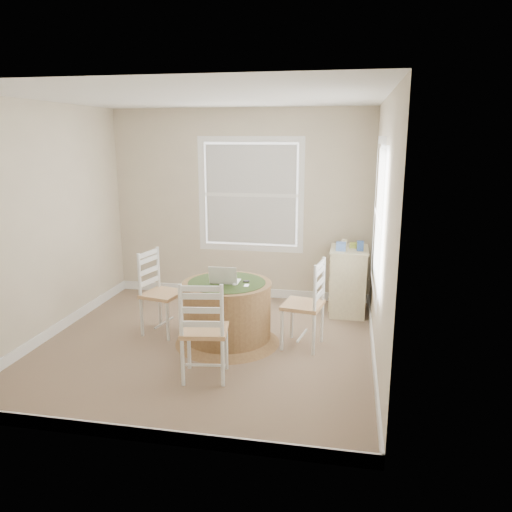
% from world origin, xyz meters
% --- Properties ---
extents(room, '(3.64, 3.64, 2.64)m').
position_xyz_m(room, '(0.17, 0.16, 1.30)').
color(room, '#93775D').
rests_on(room, ground).
extents(round_table, '(1.15, 1.15, 0.70)m').
position_xyz_m(round_table, '(0.22, 0.13, 0.38)').
color(round_table, '#987244').
rests_on(round_table, ground).
extents(chair_left, '(0.48, 0.50, 0.95)m').
position_xyz_m(chair_left, '(-0.57, 0.26, 0.47)').
color(chair_left, white).
rests_on(chair_left, ground).
extents(chair_near, '(0.48, 0.46, 0.95)m').
position_xyz_m(chair_near, '(0.21, -0.70, 0.47)').
color(chair_near, white).
rests_on(chair_near, ground).
extents(chair_right, '(0.47, 0.48, 0.95)m').
position_xyz_m(chair_right, '(1.04, 0.18, 0.47)').
color(chair_right, white).
rests_on(chair_right, ground).
extents(laptop, '(0.31, 0.27, 0.21)m').
position_xyz_m(laptop, '(0.20, 0.12, 0.72)').
color(laptop, white).
rests_on(laptop, round_table).
extents(mouse, '(0.06, 0.09, 0.03)m').
position_xyz_m(mouse, '(0.32, 0.07, 0.70)').
color(mouse, white).
rests_on(mouse, round_table).
extents(phone, '(0.05, 0.09, 0.02)m').
position_xyz_m(phone, '(0.45, 0.04, 0.69)').
color(phone, '#B7BABF').
rests_on(phone, round_table).
extents(keys, '(0.06, 0.05, 0.02)m').
position_xyz_m(keys, '(0.42, 0.18, 0.70)').
color(keys, black).
rests_on(keys, round_table).
extents(corner_chest, '(0.49, 0.64, 0.85)m').
position_xyz_m(corner_chest, '(1.50, 1.37, 0.43)').
color(corner_chest, beige).
rests_on(corner_chest, ground).
extents(tissue_box, '(0.12, 0.12, 0.10)m').
position_xyz_m(tissue_box, '(1.39, 1.23, 0.90)').
color(tissue_box, '#5E87D8').
rests_on(tissue_box, corner_chest).
extents(box_yellow, '(0.15, 0.10, 0.06)m').
position_xyz_m(box_yellow, '(1.59, 1.44, 0.88)').
color(box_yellow, '#C0CD48').
rests_on(box_yellow, corner_chest).
extents(box_blue, '(0.08, 0.08, 0.12)m').
position_xyz_m(box_blue, '(1.65, 1.26, 0.91)').
color(box_blue, '#395EAB').
rests_on(box_blue, corner_chest).
extents(cup_cream, '(0.07, 0.07, 0.09)m').
position_xyz_m(cup_cream, '(1.43, 1.51, 0.89)').
color(cup_cream, beige).
rests_on(cup_cream, corner_chest).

